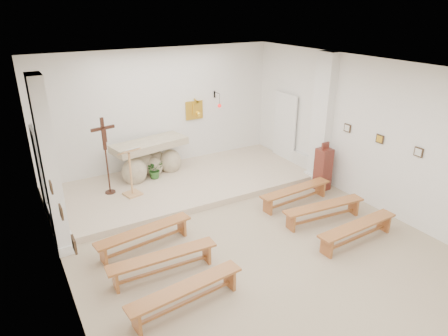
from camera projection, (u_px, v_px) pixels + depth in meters
ground at (257, 250)px, 8.05m from camera, size 7.00×10.00×0.00m
wall_left at (62, 216)px, 5.78m from camera, size 0.02×10.00×3.50m
wall_right at (388, 140)px, 8.99m from camera, size 0.02×10.00×3.50m
wall_back at (161, 111)px, 11.38m from camera, size 7.00×0.02×3.50m
ceiling at (264, 75)px, 6.71m from camera, size 7.00×10.00×0.02m
sanctuary_platform at (185, 183)px, 10.83m from camera, size 6.98×3.00×0.15m
pilaster_left at (50, 169)px, 7.43m from camera, size 0.26×0.55×3.50m
pilaster_right at (322, 120)px, 10.53m from camera, size 0.26×0.55×3.50m
gold_wall_relief at (194, 110)px, 11.88m from camera, size 0.55×0.04×0.55m
sanctuary_lamp at (219, 104)px, 11.93m from camera, size 0.11×0.36×0.44m
station_frame_left_front at (74, 244)px, 5.16m from camera, size 0.03×0.20×0.20m
station_frame_left_mid at (61, 212)px, 5.96m from camera, size 0.03×0.20×0.20m
station_frame_left_rear at (51, 187)px, 6.76m from camera, size 0.03×0.20×0.20m
station_frame_right_front at (419, 152)px, 8.35m from camera, size 0.03×0.20×0.20m
station_frame_right_mid at (380, 139)px, 9.15m from camera, size 0.03×0.20×0.20m
station_frame_right_rear at (347, 128)px, 9.95m from camera, size 0.03×0.20×0.20m
radiator_left at (54, 222)px, 8.54m from camera, size 0.10×0.85×0.52m
radiator_right at (302, 163)px, 11.69m from camera, size 0.10×0.85×0.52m
altar at (150, 160)px, 11.07m from camera, size 2.18×1.19×1.07m
lectern at (131, 172)px, 9.77m from camera, size 0.53×0.48×1.28m
crucifix_stand at (105, 151)px, 9.69m from camera, size 0.59×0.26×1.96m
potted_plant at (155, 169)px, 10.89m from camera, size 0.51×0.46×0.50m
donation_pedestal at (323, 169)px, 10.47m from camera, size 0.36×0.36×1.31m
bench_left_front at (144, 234)px, 7.99m from camera, size 2.04×0.59×0.43m
bench_right_front at (296, 192)px, 9.77m from camera, size 2.04×0.45×0.43m
bench_left_second at (163, 260)px, 7.20m from camera, size 2.03×0.38×0.43m
bench_right_second at (324, 209)px, 8.98m from camera, size 2.04×0.51×0.43m
bench_left_third at (186, 292)px, 6.41m from camera, size 2.04×0.52×0.43m
bench_right_third at (357, 229)px, 8.18m from camera, size 2.03×0.42×0.43m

